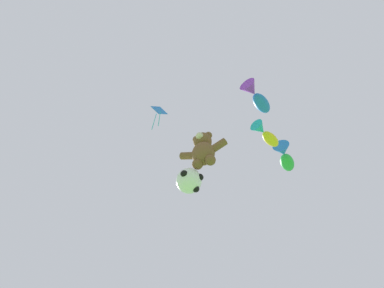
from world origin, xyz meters
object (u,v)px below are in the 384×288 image
fish_kite_emerald (285,156)px  fish_kite_cobalt (256,96)px  fish_kite_goldfin (265,134)px  diamond_kite (159,112)px  teddy_bear_kite (203,149)px  soccer_ball_kite (189,181)px

fish_kite_emerald → fish_kite_cobalt: bearing=-97.5°
fish_kite_cobalt → fish_kite_emerald: 4.43m
fish_kite_goldfin → diamond_kite: size_ratio=0.73×
teddy_bear_kite → fish_kite_cobalt: fish_kite_cobalt is taller
fish_kite_emerald → diamond_kite: size_ratio=0.80×
soccer_ball_kite → fish_kite_goldfin: (3.29, 1.44, 3.28)m
soccer_ball_kite → fish_kite_emerald: size_ratio=0.54×
teddy_bear_kite → fish_kite_emerald: bearing=50.9°
fish_kite_emerald → teddy_bear_kite: bearing=-129.1°
fish_kite_goldfin → diamond_kite: diamond_kite is taller
teddy_bear_kite → soccer_ball_kite: teddy_bear_kite is taller
fish_kite_emerald → diamond_kite: 7.16m
diamond_kite → fish_kite_cobalt: bearing=3.7°
teddy_bear_kite → fish_kite_goldfin: size_ratio=1.14×
soccer_ball_kite → fish_kite_cobalt: size_ratio=0.57×
fish_kite_cobalt → fish_kite_goldfin: bearing=93.0°
fish_kite_emerald → diamond_kite: bearing=-139.0°
fish_kite_cobalt → diamond_kite: bearing=-176.3°
fish_kite_cobalt → fish_kite_emerald: size_ratio=0.95×
soccer_ball_kite → diamond_kite: size_ratio=0.43×
fish_kite_cobalt → diamond_kite: 5.04m
fish_kite_goldfin → fish_kite_emerald: (0.68, 2.34, 0.72)m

